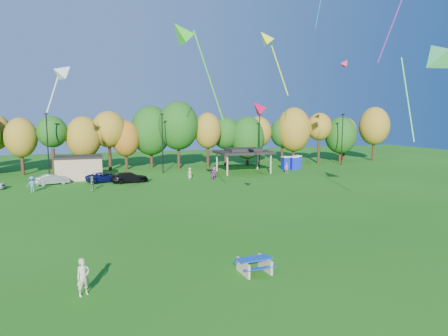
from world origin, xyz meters
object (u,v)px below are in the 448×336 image
object	(u,v)px
picnic_table	(254,264)
kite_flyer	(83,277)
car_c	(105,177)
porta_potties	(292,162)
car_d	(130,177)
car_b	(53,179)

from	to	relation	value
picnic_table	kite_flyer	xyz separation A→B (m)	(-8.97, 0.05, 0.45)
car_c	picnic_table	bearing A→B (deg)	171.58
porta_potties	car_c	world-z (taller)	porta_potties
car_c	car_d	world-z (taller)	car_d
kite_flyer	car_d	size ratio (longest dim) A/B	0.39
porta_potties	kite_flyer	xyz separation A→B (m)	(-32.26, -38.54, -0.17)
car_d	car_b	bearing A→B (deg)	71.57
picnic_table	car_b	xyz separation A→B (m)	(-12.96, 35.15, 0.19)
picnic_table	kite_flyer	size ratio (longest dim) A/B	1.08
picnic_table	car_c	world-z (taller)	car_c
car_d	kite_flyer	bearing A→B (deg)	162.58
car_b	car_c	bearing A→B (deg)	-105.11
kite_flyer	car_b	bearing A→B (deg)	69.30
porta_potties	car_d	bearing A→B (deg)	-169.07
kite_flyer	car_c	world-z (taller)	kite_flyer
kite_flyer	car_b	xyz separation A→B (m)	(-3.99, 35.10, -0.26)
car_c	car_d	size ratio (longest dim) A/B	1.00
porta_potties	picnic_table	size ratio (longest dim) A/B	1.87
porta_potties	picnic_table	xyz separation A→B (m)	(-23.29, -38.58, -0.62)
porta_potties	car_d	distance (m)	27.27
car_b	car_d	bearing A→B (deg)	-113.94
picnic_table	car_d	xyz separation A→B (m)	(-3.48, 33.42, 0.21)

